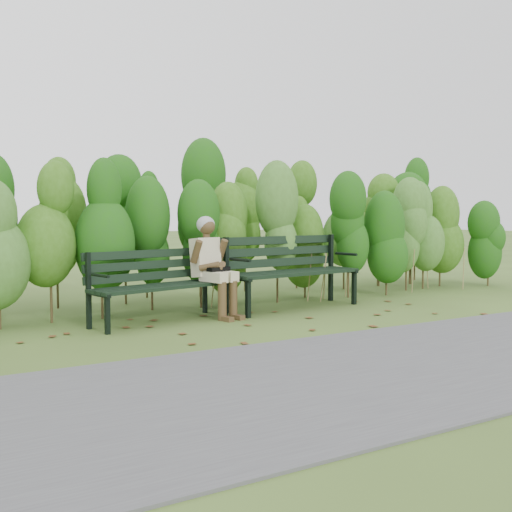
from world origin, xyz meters
TOP-DOWN VIEW (x-y plane):
  - ground at (0.00, 0.00)m, footprint 80.00×80.00m
  - footpath at (0.00, -2.20)m, footprint 60.00×2.50m
  - hedge_band at (0.00, 1.86)m, footprint 11.04×1.67m
  - leaf_litter at (-0.07, -0.13)m, footprint 5.33×2.08m
  - bench_left at (-1.10, 0.75)m, footprint 1.75×0.89m
  - bench_right at (0.81, 0.86)m, footprint 1.98×0.85m
  - seated_woman at (-0.39, 0.74)m, footprint 0.51×0.75m

SIDE VIEW (x-z plane):
  - ground at x=0.00m, z-range 0.00..0.00m
  - leaf_litter at x=-0.07m, z-range 0.00..0.01m
  - footpath at x=0.00m, z-range 0.00..0.01m
  - bench_left at x=-1.10m, z-range 0.07..0.91m
  - bench_right at x=0.81m, z-range 0.09..1.05m
  - seated_woman at x=-0.39m, z-range 0.08..1.30m
  - hedge_band at x=0.00m, z-range 0.05..2.47m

